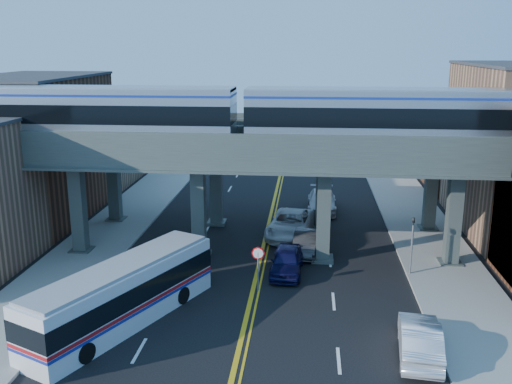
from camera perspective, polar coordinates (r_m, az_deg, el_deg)
ground at (r=30.02m, az=-0.90°, el=-12.17°), size 120.00×120.00×0.00m
sidewalk_west at (r=41.62m, az=-15.35°, el=-4.79°), size 5.00×70.00×0.16m
sidewalk_east at (r=39.95m, az=17.45°, el=-5.76°), size 5.00×70.00×0.16m
building_west_b at (r=48.40m, az=-21.11°, el=4.08°), size 8.00×14.00×11.00m
building_west_c at (r=60.39m, az=-15.60°, el=4.98°), size 8.00×10.00×8.00m
building_east_c at (r=58.47m, az=20.77°, el=4.77°), size 8.00×10.00×9.00m
elevated_viaduct_near at (r=35.47m, az=0.46°, el=3.14°), size 52.00×3.60×7.40m
elevated_viaduct_far at (r=42.34m, az=1.27°, el=5.01°), size 52.00×3.60×7.40m
transit_train at (r=35.14m, az=12.22°, el=7.47°), size 49.48×3.10×3.62m
stop_sign at (r=32.00m, az=0.21°, el=-6.96°), size 0.76×0.09×2.63m
traffic_signal at (r=35.07m, az=15.36°, el=-4.60°), size 0.15×0.18×4.10m
transit_bus at (r=29.34m, az=-13.14°, el=-9.96°), size 7.16×11.41×2.94m
car_lane_a at (r=34.79m, az=3.09°, el=-6.89°), size 2.05×4.70×1.58m
car_lane_b at (r=38.09m, az=4.98°, el=-5.08°), size 1.87×4.52×1.45m
car_lane_c at (r=41.34m, az=3.49°, el=-3.22°), size 3.78×6.73×1.78m
car_lane_d at (r=47.76m, az=6.59°, el=-0.92°), size 2.35×5.72×1.66m
car_parked_curb at (r=27.11m, az=16.07°, el=-13.94°), size 2.29×5.15×1.64m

